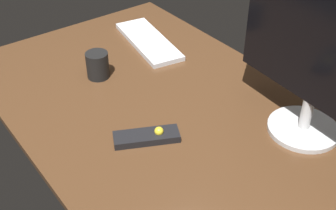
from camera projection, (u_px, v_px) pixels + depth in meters
desk at (170, 113)px, 134.44cm from camera, size 140.00×84.00×2.00cm
monitor at (322, 47)px, 110.32cm from camera, size 51.21×20.12×48.73cm
keyboard at (148, 41)px, 167.55cm from camera, size 37.20×18.46×1.76cm
media_remote at (147, 136)px, 122.47cm from camera, size 13.49×18.98×3.83cm
coffee_mug at (98, 65)px, 146.66cm from camera, size 7.51×7.51×8.94cm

